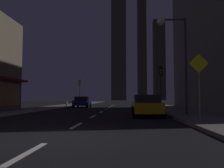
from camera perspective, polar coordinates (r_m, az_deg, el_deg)
ground_plane at (r=39.18m, az=0.19°, el=-5.39°), size 78.00×136.00×0.10m
sidewalk_right at (r=39.41m, az=10.45°, el=-5.14°), size 4.00×76.00×0.15m
sidewalk_left at (r=40.18m, az=-9.87°, el=-5.11°), size 4.00×76.00×0.15m
lane_marking_center at (r=23.43m, az=-1.99°, el=-6.50°), size 0.16×38.60×0.01m
skyscraper_distant_tall at (r=141.82m, az=1.69°, el=8.36°), size 8.84×8.27×60.90m
skyscraper_distant_mid at (r=138.97m, az=7.34°, el=9.66°), size 5.14×6.24×65.74m
skyscraper_distant_short at (r=158.72m, az=11.50°, el=5.79°), size 7.44×8.18×53.45m
car_parked_near at (r=15.88m, az=8.52°, el=-5.22°), size 1.98×4.24×1.45m
car_parked_far at (r=31.16m, az=-7.34°, el=-4.39°), size 1.98×4.24×1.45m
fire_hydrant_far_left at (r=32.48m, az=-11.07°, el=-4.82°), size 0.42×0.30×0.65m
traffic_light_near_right at (r=22.41m, az=11.88°, el=1.59°), size 0.32×0.48×4.20m
traffic_light_far_left at (r=39.15m, az=-7.94°, el=-0.61°), size 0.32×0.48×4.20m
street_lamp_right at (r=16.41m, az=14.74°, el=10.14°), size 1.96×0.56×6.58m
pedestrian_crossing_sign at (r=11.52m, az=20.61°, el=0.66°), size 0.91×0.08×3.15m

